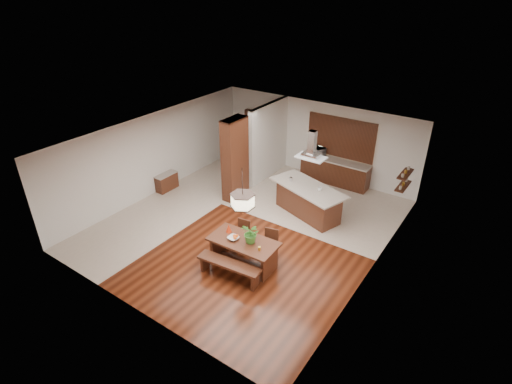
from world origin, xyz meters
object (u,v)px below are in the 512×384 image
Objects in this scene: dining_bench at (229,270)px; fruit_bowl at (233,238)px; hallway_console at (167,182)px; dining_chair_right at (269,246)px; island_cup at (320,189)px; kitchen_island at (308,200)px; range_hood at (312,145)px; dining_table at (244,247)px; microwave at (317,151)px; pendant_lantern at (242,192)px; foliage_plant at (251,234)px; dining_chair_left at (241,235)px.

fruit_bowl is at bearing 116.43° from dining_bench.
hallway_console is at bearing 152.36° from dining_bench.
dining_chair_right is 7.07× the size of island_cup.
hallway_console is 5.26m from kitchen_island.
range_hood is 7.13× the size of island_cup.
range_hood reaches higher than dining_chair_right.
dining_table is 3.16× the size of microwave.
pendant_lantern is at bearing -21.23° from hallway_console.
fruit_bowl is (4.62, -1.99, 0.50)m from hallway_console.
microwave is (-1.09, 5.83, 0.06)m from foliage_plant.
hallway_console is 3.02× the size of fruit_bowl.
hallway_console is 0.99× the size of dining_chair_right.
foliage_plant is (5.09, -1.84, 0.74)m from hallway_console.
dining_chair_right is at bearing -93.79° from island_cup.
microwave is (-0.87, 5.88, -1.13)m from pendant_lantern.
hallway_console is at bearing 156.65° from fruit_bowl.
fruit_bowl is at bearing -158.91° from dining_table.
dining_chair_right is at bearing 53.01° from pendant_lantern.
foliage_plant reaches higher than hallway_console.
foliage_plant is at bearing 75.23° from dining_bench.
microwave is (-1.31, 5.29, 0.67)m from dining_chair_right.
dining_bench is 4.53m from range_hood.
foliage_plant is (0.22, 0.05, 0.49)m from dining_table.
dining_table is 5.97m from microwave.
hallway_console is at bearing -146.44° from kitchen_island.
kitchen_island is (-0.25, 2.68, 0.09)m from dining_chair_right.
range_hood is at bearing 169.56° from island_cup.
range_hood is (0.19, 3.27, 0.22)m from pendant_lantern.
pendant_lantern is (-0.44, -0.59, 1.80)m from dining_chair_right.
dining_chair_right reaches higher than hallway_console.
island_cup is at bearing 13.35° from hallway_console.
dining_chair_left is at bearing -17.02° from hallway_console.
foliage_plant is (0.22, 0.05, -1.19)m from pendant_lantern.
fruit_bowl is (-0.48, -0.15, -0.24)m from foliage_plant.
foliage_plant is at bearing 17.58° from fruit_bowl.
fruit_bowl is at bearing -97.64° from range_hood.
hallway_console is 6.97× the size of island_cup.
microwave is at bearing 118.95° from island_cup.
dining_chair_right is 0.32× the size of kitchen_island.
hallway_console is 0.67× the size of pendant_lantern.
kitchen_island reaches higher than dining_bench.
hallway_console is 0.50× the size of dining_bench.
microwave is at bearing 112.18° from range_hood.
range_hood reaches higher than island_cup.
dining_bench is 0.63× the size of kitchen_island.
dining_chair_right is at bearing -57.61° from microwave.
foliage_plant is 0.20× the size of kitchen_island.
dining_chair_left is at bearing -112.68° from island_cup.
range_hood is (5.07, 1.38, 2.15)m from hallway_console.
dining_chair_left is at bearing 144.74° from foliage_plant.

